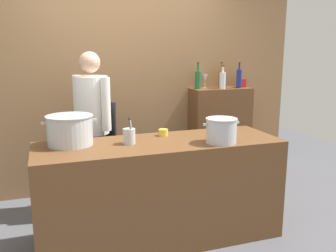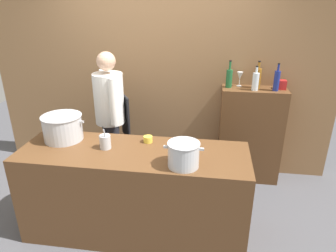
{
  "view_description": "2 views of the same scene",
  "coord_description": "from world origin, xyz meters",
  "px_view_note": "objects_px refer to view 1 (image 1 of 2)",
  "views": [
    {
      "loc": [
        -0.92,
        -2.88,
        1.68
      ],
      "look_at": [
        0.2,
        0.36,
        0.95
      ],
      "focal_mm": 38.77,
      "sensor_mm": 36.0,
      "label": 1
    },
    {
      "loc": [
        0.69,
        -2.42,
        2.2
      ],
      "look_at": [
        0.28,
        0.3,
        1.04
      ],
      "focal_mm": 32.89,
      "sensor_mm": 36.0,
      "label": 2
    }
  ],
  "objects_px": {
    "spice_tin_red": "(241,83)",
    "wine_bottle_green": "(198,79)",
    "wine_bottle_cobalt": "(239,78)",
    "wine_glass_tall": "(205,78)",
    "utensil_crock": "(129,136)",
    "butter_jar": "(163,132)",
    "wine_bottle_amber": "(221,78)",
    "stockpot_large": "(70,130)",
    "stockpot_small": "(221,130)",
    "wine_bottle_clear": "(223,80)",
    "chef": "(93,121)"
  },
  "relations": [
    {
      "from": "wine_bottle_green",
      "to": "butter_jar",
      "type": "bearing_deg",
      "value": -127.77
    },
    {
      "from": "stockpot_large",
      "to": "butter_jar",
      "type": "relative_size",
      "value": 5.07
    },
    {
      "from": "wine_bottle_green",
      "to": "wine_bottle_clear",
      "type": "height_order",
      "value": "wine_bottle_green"
    },
    {
      "from": "butter_jar",
      "to": "wine_glass_tall",
      "type": "height_order",
      "value": "wine_glass_tall"
    },
    {
      "from": "chef",
      "to": "butter_jar",
      "type": "relative_size",
      "value": 18.96
    },
    {
      "from": "stockpot_small",
      "to": "wine_bottle_amber",
      "type": "bearing_deg",
      "value": 63.15
    },
    {
      "from": "wine_bottle_cobalt",
      "to": "wine_glass_tall",
      "type": "distance_m",
      "value": 0.42
    },
    {
      "from": "stockpot_small",
      "to": "wine_bottle_clear",
      "type": "distance_m",
      "value": 1.52
    },
    {
      "from": "utensil_crock",
      "to": "wine_glass_tall",
      "type": "bearing_deg",
      "value": 44.81
    },
    {
      "from": "wine_bottle_cobalt",
      "to": "wine_glass_tall",
      "type": "height_order",
      "value": "wine_bottle_cobalt"
    },
    {
      "from": "utensil_crock",
      "to": "butter_jar",
      "type": "relative_size",
      "value": 2.64
    },
    {
      "from": "wine_glass_tall",
      "to": "wine_bottle_green",
      "type": "bearing_deg",
      "value": -151.16
    },
    {
      "from": "wine_bottle_amber",
      "to": "wine_bottle_cobalt",
      "type": "xyz_separation_m",
      "value": [
        0.2,
        -0.09,
        -0.0
      ]
    },
    {
      "from": "stockpot_small",
      "to": "wine_glass_tall",
      "type": "xyz_separation_m",
      "value": [
        0.52,
        1.48,
        0.32
      ]
    },
    {
      "from": "wine_bottle_green",
      "to": "utensil_crock",
      "type": "bearing_deg",
      "value": -133.8
    },
    {
      "from": "utensil_crock",
      "to": "wine_bottle_cobalt",
      "type": "bearing_deg",
      "value": 33.88
    },
    {
      "from": "stockpot_small",
      "to": "wine_glass_tall",
      "type": "height_order",
      "value": "wine_glass_tall"
    },
    {
      "from": "utensil_crock",
      "to": "wine_bottle_green",
      "type": "relative_size",
      "value": 0.72
    },
    {
      "from": "stockpot_small",
      "to": "wine_bottle_cobalt",
      "type": "relative_size",
      "value": 1.04
    },
    {
      "from": "spice_tin_red",
      "to": "wine_bottle_green",
      "type": "bearing_deg",
      "value": -179.16
    },
    {
      "from": "butter_jar",
      "to": "wine_glass_tall",
      "type": "xyz_separation_m",
      "value": [
        0.91,
        1.07,
        0.39
      ]
    },
    {
      "from": "stockpot_large",
      "to": "wine_bottle_green",
      "type": "relative_size",
      "value": 1.38
    },
    {
      "from": "stockpot_small",
      "to": "spice_tin_red",
      "type": "bearing_deg",
      "value": 54.64
    },
    {
      "from": "stockpot_large",
      "to": "wine_glass_tall",
      "type": "bearing_deg",
      "value": 33.09
    },
    {
      "from": "wine_bottle_amber",
      "to": "stockpot_small",
      "type": "bearing_deg",
      "value": -116.85
    },
    {
      "from": "stockpot_small",
      "to": "butter_jar",
      "type": "relative_size",
      "value": 3.78
    },
    {
      "from": "stockpot_large",
      "to": "spice_tin_red",
      "type": "relative_size",
      "value": 4.17
    },
    {
      "from": "chef",
      "to": "butter_jar",
      "type": "xyz_separation_m",
      "value": [
        0.57,
        -0.58,
        -0.03
      ]
    },
    {
      "from": "butter_jar",
      "to": "wine_bottle_green",
      "type": "relative_size",
      "value": 0.27
    },
    {
      "from": "stockpot_large",
      "to": "utensil_crock",
      "type": "xyz_separation_m",
      "value": [
        0.47,
        -0.13,
        -0.06
      ]
    },
    {
      "from": "utensil_crock",
      "to": "wine_bottle_cobalt",
      "type": "height_order",
      "value": "wine_bottle_cobalt"
    },
    {
      "from": "wine_bottle_clear",
      "to": "spice_tin_red",
      "type": "height_order",
      "value": "wine_bottle_clear"
    },
    {
      "from": "stockpot_large",
      "to": "spice_tin_red",
      "type": "height_order",
      "value": "spice_tin_red"
    },
    {
      "from": "stockpot_small",
      "to": "wine_glass_tall",
      "type": "distance_m",
      "value": 1.6
    },
    {
      "from": "wine_glass_tall",
      "to": "stockpot_small",
      "type": "bearing_deg",
      "value": -109.42
    },
    {
      "from": "butter_jar",
      "to": "wine_bottle_clear",
      "type": "distance_m",
      "value": 1.46
    },
    {
      "from": "stockpot_large",
      "to": "stockpot_small",
      "type": "xyz_separation_m",
      "value": [
        1.22,
        -0.34,
        -0.02
      ]
    },
    {
      "from": "chef",
      "to": "wine_bottle_amber",
      "type": "xyz_separation_m",
      "value": [
        1.67,
        0.44,
        0.36
      ]
    },
    {
      "from": "spice_tin_red",
      "to": "stockpot_large",
      "type": "bearing_deg",
      "value": -154.26
    },
    {
      "from": "stockpot_small",
      "to": "wine_bottle_cobalt",
      "type": "bearing_deg",
      "value": 55.43
    },
    {
      "from": "stockpot_large",
      "to": "wine_glass_tall",
      "type": "distance_m",
      "value": 2.1
    },
    {
      "from": "wine_bottle_clear",
      "to": "stockpot_small",
      "type": "bearing_deg",
      "value": -117.42
    },
    {
      "from": "wine_bottle_amber",
      "to": "wine_bottle_clear",
      "type": "relative_size",
      "value": 1.13
    },
    {
      "from": "utensil_crock",
      "to": "wine_bottle_cobalt",
      "type": "relative_size",
      "value": 0.73
    },
    {
      "from": "stockpot_small",
      "to": "wine_bottle_amber",
      "type": "height_order",
      "value": "wine_bottle_amber"
    },
    {
      "from": "butter_jar",
      "to": "wine_bottle_green",
      "type": "distance_m",
      "value": 1.33
    },
    {
      "from": "wine_bottle_green",
      "to": "stockpot_small",
      "type": "bearing_deg",
      "value": -105.6
    },
    {
      "from": "wine_glass_tall",
      "to": "wine_bottle_amber",
      "type": "bearing_deg",
      "value": -14.37
    },
    {
      "from": "spice_tin_red",
      "to": "wine_glass_tall",
      "type": "bearing_deg",
      "value": 172.77
    },
    {
      "from": "stockpot_large",
      "to": "wine_bottle_amber",
      "type": "bearing_deg",
      "value": 29.14
    }
  ]
}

